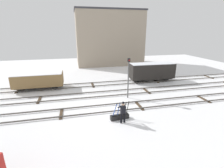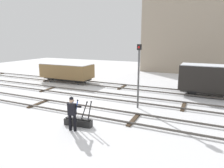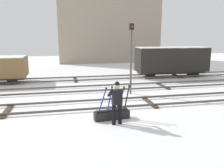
{
  "view_description": "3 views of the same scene",
  "coord_description": "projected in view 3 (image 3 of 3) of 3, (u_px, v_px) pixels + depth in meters",
  "views": [
    {
      "loc": [
        -2.16,
        -13.28,
        6.74
      ],
      "look_at": [
        1.46,
        2.41,
        1.55
      ],
      "focal_mm": 26.67,
      "sensor_mm": 36.0,
      "label": 1
    },
    {
      "loc": [
        6.74,
        -10.08,
        4.4
      ],
      "look_at": [
        1.0,
        2.59,
        1.34
      ],
      "focal_mm": 31.91,
      "sensor_mm": 36.0,
      "label": 2
    },
    {
      "loc": [
        -0.8,
        -11.02,
        3.51
      ],
      "look_at": [
        1.63,
        0.64,
        0.98
      ],
      "focal_mm": 36.94,
      "sensor_mm": 36.0,
      "label": 3
    }
  ],
  "objects": [
    {
      "name": "ground_plane",
      "position": [
        83.0,
        107.0,
        11.44
      ],
      "size": [
        60.0,
        60.0,
        0.0
      ],
      "primitive_type": "plane",
      "color": "white"
    },
    {
      "name": "track_main_line",
      "position": [
        83.0,
        105.0,
        11.42
      ],
      "size": [
        44.0,
        1.94,
        0.18
      ],
      "color": "#4C4742",
      "rests_on": "ground_plane"
    },
    {
      "name": "track_siding_near",
      "position": [
        78.0,
        89.0,
        14.82
      ],
      "size": [
        44.0,
        1.94,
        0.18
      ],
      "color": "#4C4742",
      "rests_on": "ground_plane"
    },
    {
      "name": "track_siding_far",
      "position": [
        75.0,
        79.0,
        18.25
      ],
      "size": [
        44.0,
        1.94,
        0.18
      ],
      "color": "#4C4742",
      "rests_on": "ground_plane"
    },
    {
      "name": "switch_lever_frame",
      "position": [
        112.0,
        113.0,
        9.78
      ],
      "size": [
        1.59,
        0.51,
        1.43
      ],
      "rotation": [
        0.0,
        0.0,
        0.1
      ],
      "color": "black",
      "rests_on": "ground_plane"
    },
    {
      "name": "rail_worker",
      "position": [
        117.0,
        100.0,
        9.07
      ],
      "size": [
        0.58,
        0.7,
        1.75
      ],
      "rotation": [
        0.0,
        0.0,
        0.1
      ],
      "color": "black",
      "rests_on": "ground_plane"
    },
    {
      "name": "signal_post",
      "position": [
        131.0,
        52.0,
        13.56
      ],
      "size": [
        0.24,
        0.32,
        4.17
      ],
      "color": "#4C4C4C",
      "rests_on": "ground_plane"
    },
    {
      "name": "apartment_building",
      "position": [
        107.0,
        22.0,
        31.46
      ],
      "size": [
        13.34,
        6.71,
        10.61
      ],
      "color": "gray",
      "rests_on": "ground_plane"
    },
    {
      "name": "freight_car_back_track",
      "position": [
        172.0,
        60.0,
        19.61
      ],
      "size": [
        6.09,
        2.1,
        2.52
      ],
      "rotation": [
        0.0,
        0.0,
        -0.03
      ],
      "color": "#2D2B28",
      "rests_on": "ground_plane"
    }
  ]
}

